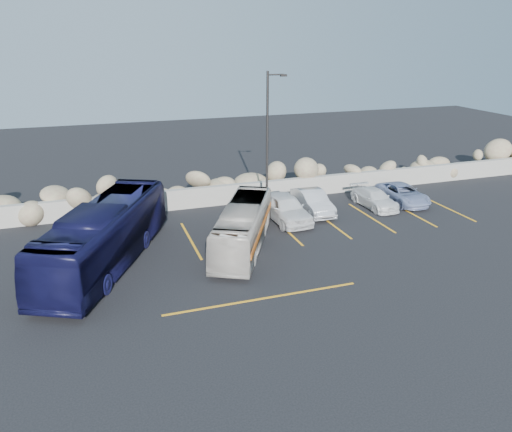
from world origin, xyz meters
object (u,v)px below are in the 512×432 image
object	(u,v)px
tour_coach	(105,235)
lamppost	(268,140)
vintage_bus	(243,226)
car_a	(285,208)
car_c	(375,198)
car_d	(403,194)
car_b	(313,202)

from	to	relation	value
tour_coach	lamppost	bearing A→B (deg)	49.96
vintage_bus	car_a	bearing A→B (deg)	66.94
car_c	car_d	size ratio (longest dim) A/B	0.91
tour_coach	car_d	world-z (taller)	tour_coach
lamppost	car_c	size ratio (longest dim) A/B	2.16
lamppost	car_c	xyz separation A→B (m)	(6.50, -0.93, -3.76)
vintage_bus	car_b	size ratio (longest dim) A/B	1.96
tour_coach	car_d	xyz separation A→B (m)	(17.76, 3.30, -0.85)
car_b	vintage_bus	bearing A→B (deg)	-144.33
car_b	car_d	size ratio (longest dim) A/B	0.98
vintage_bus	car_b	xyz separation A→B (m)	(5.31, 3.50, -0.43)
vintage_bus	car_a	world-z (taller)	vintage_bus
tour_coach	car_a	xyz separation A→B (m)	(9.71, 2.69, -0.67)
tour_coach	car_d	distance (m)	18.09
car_d	car_c	bearing A→B (deg)	-174.69
car_a	car_c	bearing A→B (deg)	1.74
car_a	car_d	size ratio (longest dim) A/B	1.09
car_a	car_c	size ratio (longest dim) A/B	1.20
vintage_bus	car_a	distance (m)	4.33
car_d	car_b	bearing A→B (deg)	179.61
car_a	car_b	world-z (taller)	car_a
car_b	car_c	distance (m)	3.97
tour_coach	car_b	world-z (taller)	tour_coach
lamppost	vintage_bus	size ratio (longest dim) A/B	1.03
lamppost	car_d	distance (m)	9.40
car_a	car_c	world-z (taller)	car_a
car_c	vintage_bus	bearing A→B (deg)	-163.44
vintage_bus	tour_coach	xyz separation A→B (m)	(-6.40, 0.08, 0.33)
car_b	car_c	world-z (taller)	car_b
car_c	car_d	world-z (taller)	car_d
lamppost	car_b	size ratio (longest dim) A/B	2.01
car_a	car_c	distance (m)	5.98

